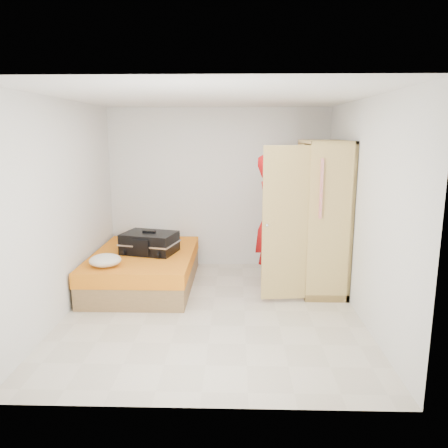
{
  "coord_description": "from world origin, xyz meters",
  "views": [
    {
      "loc": [
        0.29,
        -5.17,
        2.2
      ],
      "look_at": [
        0.13,
        0.56,
        1.0
      ],
      "focal_mm": 35.0,
      "sensor_mm": 36.0,
      "label": 1
    }
  ],
  "objects_px": {
    "person": "(272,220)",
    "suitcase": "(150,243)",
    "round_cushion": "(105,260)",
    "bed": "(144,269)",
    "wardrobe": "(319,220)"
  },
  "relations": [
    {
      "from": "bed",
      "to": "suitcase",
      "type": "bearing_deg",
      "value": 1.34
    },
    {
      "from": "bed",
      "to": "suitcase",
      "type": "distance_m",
      "value": 0.4
    },
    {
      "from": "person",
      "to": "suitcase",
      "type": "height_order",
      "value": "person"
    },
    {
      "from": "person",
      "to": "bed",
      "type": "bearing_deg",
      "value": 98.12
    },
    {
      "from": "wardrobe",
      "to": "round_cushion",
      "type": "relative_size",
      "value": 5.11
    },
    {
      "from": "bed",
      "to": "person",
      "type": "height_order",
      "value": "person"
    },
    {
      "from": "suitcase",
      "to": "round_cushion",
      "type": "distance_m",
      "value": 0.81
    },
    {
      "from": "bed",
      "to": "person",
      "type": "xyz_separation_m",
      "value": [
        1.86,
        0.14,
        0.7
      ]
    },
    {
      "from": "bed",
      "to": "suitcase",
      "type": "xyz_separation_m",
      "value": [
        0.09,
        0.0,
        0.39
      ]
    },
    {
      "from": "wardrobe",
      "to": "round_cushion",
      "type": "distance_m",
      "value": 2.96
    },
    {
      "from": "round_cushion",
      "to": "bed",
      "type": "bearing_deg",
      "value": 61.89
    },
    {
      "from": "bed",
      "to": "person",
      "type": "relative_size",
      "value": 1.06
    },
    {
      "from": "round_cushion",
      "to": "person",
      "type": "bearing_deg",
      "value": 20.06
    },
    {
      "from": "person",
      "to": "wardrobe",
      "type": "bearing_deg",
      "value": -102.24
    },
    {
      "from": "wardrobe",
      "to": "round_cushion",
      "type": "xyz_separation_m",
      "value": [
        -2.86,
        -0.62,
        -0.42
      ]
    }
  ]
}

